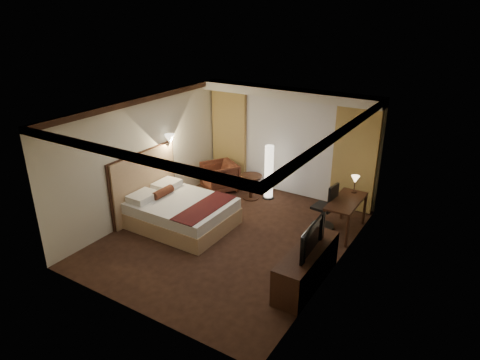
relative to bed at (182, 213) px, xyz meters
The scene contains 21 objects.
floor 1.20m from the bed, ahead, with size 4.50×5.50×0.01m, color black.
ceiling 2.66m from the bed, ahead, with size 4.50×5.50×0.01m, color white.
back_wall 3.28m from the bed, 68.24° to the left, with size 4.50×0.02×2.70m, color beige.
left_wall 1.52m from the bed, behind, with size 0.02×5.50×2.70m, color beige.
right_wall 3.56m from the bed, ahead, with size 0.02×5.50×2.70m, color beige.
crown_molding 2.61m from the bed, ahead, with size 4.50×5.50×0.12m, color black, non-canonical shape.
soffit 3.68m from the bed, 66.39° to the left, with size 4.50×0.50×0.20m, color white.
curtain_sheer 3.18m from the bed, 67.68° to the left, with size 2.48×0.04×2.45m, color silver.
curtain_left_drape 2.96m from the bed, 101.29° to the left, with size 1.00×0.14×2.45m, color tan.
curtain_right_drape 4.07m from the bed, 43.91° to the left, with size 1.00×0.14×2.45m, color tan.
wall_sconce 1.81m from the bed, 139.18° to the left, with size 0.24×0.24×0.24m, color white, non-canonical shape.
bed is the anchor object (origin of this frame).
headboard 1.14m from the bed, behind, with size 0.12×1.92×1.50m, color tan, non-canonical shape.
armchair 2.05m from the bed, 100.83° to the left, with size 0.80×0.75×0.83m, color #461F15.
side_table 2.08m from the bed, 74.60° to the left, with size 0.56×0.56×0.61m, color black, non-canonical shape.
floor_lamp 2.47m from the bed, 68.10° to the left, with size 0.29×0.29×1.39m, color white, non-canonical shape.
desk 3.49m from the bed, 27.26° to the left, with size 0.55×1.25×0.75m, color black, non-canonical shape.
desk_lamp 3.78m from the bed, 33.73° to the left, with size 0.18×0.18×0.34m, color #FFD899, non-canonical shape.
office_chair 3.07m from the bed, 30.39° to the left, with size 0.51×0.51×1.06m, color black, non-canonical shape.
dresser 3.19m from the bed, ahead, with size 0.50×1.74×0.68m, color black, non-canonical shape.
television 3.23m from the bed, ahead, with size 1.02×0.59×0.13m, color black.
Camera 1 is at (4.31, -6.53, 4.56)m, focal length 32.00 mm.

